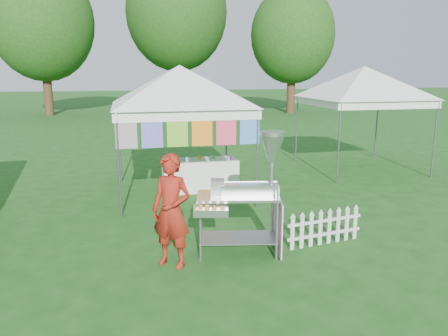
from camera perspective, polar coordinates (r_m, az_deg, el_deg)
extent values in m
plane|color=#1A4915|center=(7.27, -1.77, -10.71)|extent=(120.00, 120.00, 0.00)
cylinder|color=#59595E|center=(8.82, -13.57, 0.31)|extent=(0.04, 0.04, 2.10)
cylinder|color=#59595E|center=(9.23, 4.33, 1.16)|extent=(0.04, 0.04, 2.10)
cylinder|color=#59595E|center=(11.62, -13.49, 3.22)|extent=(0.04, 0.04, 2.10)
cylinder|color=#59595E|center=(11.93, 0.29, 3.80)|extent=(0.04, 0.04, 2.10)
cube|color=white|center=(8.77, -4.52, 6.84)|extent=(3.00, 0.03, 0.22)
cube|color=white|center=(11.58, -6.63, 8.19)|extent=(3.00, 0.03, 0.22)
pyramid|color=white|center=(10.13, -5.85, 13.25)|extent=(4.24, 4.24, 0.90)
cylinder|color=#59595E|center=(8.76, -4.53, 7.36)|extent=(3.00, 0.03, 0.03)
cube|color=#30B48D|center=(8.71, -12.68, 4.74)|extent=(0.42, 0.01, 0.70)
cube|color=purple|center=(8.72, -9.39, 4.89)|extent=(0.42, 0.01, 0.70)
cube|color=#189020|center=(8.77, -6.12, 5.03)|extent=(0.42, 0.01, 0.70)
cube|color=#E45A19|center=(8.84, -2.88, 5.15)|extent=(0.42, 0.01, 0.70)
cube|color=#DE1B84|center=(8.94, 0.28, 5.25)|extent=(0.42, 0.01, 0.70)
cube|color=blue|center=(9.07, 3.37, 5.33)|extent=(0.42, 0.01, 0.70)
cylinder|color=#59595E|center=(11.61, 14.77, 3.14)|extent=(0.04, 0.04, 2.10)
cylinder|color=#59595E|center=(13.16, 25.82, 3.38)|extent=(0.04, 0.04, 2.10)
cylinder|color=#59595E|center=(14.15, 9.46, 5.03)|extent=(0.04, 0.04, 2.10)
cylinder|color=#59595E|center=(15.45, 19.29, 5.12)|extent=(0.04, 0.04, 2.10)
cube|color=white|center=(12.22, 20.98, 7.68)|extent=(3.00, 0.03, 0.22)
cube|color=white|center=(14.66, 14.80, 8.78)|extent=(3.00, 0.03, 0.22)
pyramid|color=white|center=(13.39, 17.90, 12.55)|extent=(4.24, 4.24, 0.90)
cylinder|color=#59595E|center=(12.22, 21.01, 8.05)|extent=(3.00, 0.03, 0.03)
cylinder|color=#372314|center=(30.93, -22.07, 10.05)|extent=(0.56, 0.56, 3.96)
ellipsoid|color=#28641B|center=(31.06, -22.68, 17.18)|extent=(6.40, 6.40, 7.36)
cylinder|color=#372314|center=(34.82, -6.01, 11.80)|extent=(0.56, 0.56, 4.84)
ellipsoid|color=#28641B|center=(35.08, -6.20, 19.54)|extent=(7.60, 7.60, 8.74)
cylinder|color=#372314|center=(30.72, 8.75, 10.39)|extent=(0.56, 0.56, 3.52)
ellipsoid|color=#28641B|center=(30.79, 8.98, 16.80)|extent=(5.60, 5.60, 6.44)
cylinder|color=gray|center=(6.73, -3.12, -8.28)|extent=(0.05, 0.05, 0.96)
cylinder|color=gray|center=(6.81, 6.93, -8.12)|extent=(0.05, 0.05, 0.96)
cylinder|color=gray|center=(7.24, -3.03, -6.76)|extent=(0.05, 0.05, 0.96)
cylinder|color=gray|center=(7.31, 6.30, -6.63)|extent=(0.05, 0.05, 0.96)
cube|color=gray|center=(7.07, 1.78, -9.06)|extent=(1.31, 0.83, 0.02)
cube|color=#B7B7BC|center=(6.85, 1.82, -3.68)|extent=(1.37, 0.87, 0.04)
cube|color=#B7B7BC|center=(6.88, 3.39, -2.73)|extent=(0.94, 0.44, 0.16)
cube|color=gray|center=(6.85, -0.87, -2.47)|extent=(0.25, 0.27, 0.23)
cylinder|color=gray|center=(6.83, 6.27, 0.36)|extent=(0.06, 0.06, 0.96)
cone|color=#B7B7BC|center=(6.78, 6.33, 2.55)|extent=(0.45, 0.45, 0.43)
cylinder|color=#B7B7BC|center=(6.74, 6.37, 4.51)|extent=(0.47, 0.47, 0.06)
cube|color=#B7B7BC|center=(6.48, -1.74, -5.62)|extent=(0.56, 0.41, 0.11)
cube|color=#E097BD|center=(7.06, 7.09, -7.34)|extent=(0.17, 0.79, 0.86)
cube|color=white|center=(6.59, 7.08, -3.27)|extent=(0.04, 0.15, 0.19)
imported|color=maroon|center=(6.50, -6.90, -5.59)|extent=(0.75, 0.70, 1.71)
cube|color=silver|center=(7.27, 8.92, -8.47)|extent=(0.07, 0.03, 0.56)
cube|color=silver|center=(7.36, 10.13, -8.24)|extent=(0.07, 0.03, 0.56)
cube|color=silver|center=(7.46, 11.31, -8.02)|extent=(0.07, 0.03, 0.56)
cube|color=silver|center=(7.55, 12.46, -7.80)|extent=(0.07, 0.03, 0.56)
cube|color=silver|center=(7.65, 13.58, -7.59)|extent=(0.07, 0.03, 0.56)
cube|color=silver|center=(7.76, 14.66, -7.38)|extent=(0.07, 0.03, 0.56)
cube|color=silver|center=(7.86, 15.72, -7.17)|extent=(0.07, 0.03, 0.56)
cube|color=silver|center=(7.97, 16.75, -6.96)|extent=(0.07, 0.03, 0.56)
cube|color=silver|center=(7.64, 12.98, -8.40)|extent=(1.42, 0.26, 0.05)
cube|color=silver|center=(7.56, 13.07, -6.70)|extent=(1.42, 0.26, 0.05)
cube|color=white|center=(10.68, -3.14, -0.91)|extent=(1.80, 0.70, 0.76)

